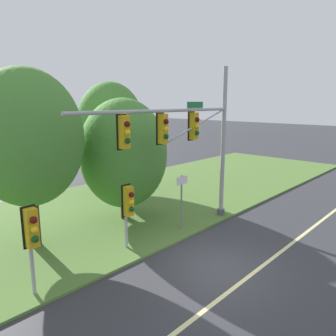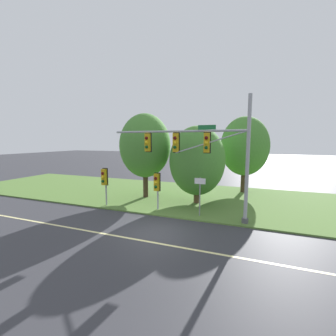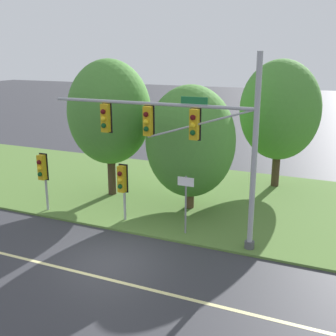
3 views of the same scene
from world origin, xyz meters
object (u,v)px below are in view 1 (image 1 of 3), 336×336
(traffic_signal_mast, at_px, (189,136))
(pedestrian_signal_further_along, at_px, (128,204))
(route_sign_post, at_px, (182,195))
(tree_behind_signpost, at_px, (110,124))
(tree_left_of_mast, at_px, (124,154))
(pedestrian_signal_near_kerb, at_px, (32,233))
(tree_nearest_road, at_px, (27,138))

(traffic_signal_mast, bearing_deg, pedestrian_signal_further_along, 172.19)
(route_sign_post, bearing_deg, tree_behind_signpost, 74.24)
(traffic_signal_mast, relative_size, pedestrian_signal_further_along, 3.39)
(pedestrian_signal_further_along, bearing_deg, tree_left_of_mast, 52.75)
(pedestrian_signal_near_kerb, height_order, route_sign_post, pedestrian_signal_near_kerb)
(tree_nearest_road, bearing_deg, route_sign_post, -30.07)
(pedestrian_signal_near_kerb, relative_size, pedestrian_signal_further_along, 1.07)
(traffic_signal_mast, bearing_deg, tree_behind_signpost, 75.50)
(pedestrian_signal_near_kerb, distance_m, tree_nearest_road, 4.66)
(tree_nearest_road, bearing_deg, pedestrian_signal_near_kerb, -115.28)
(tree_nearest_road, relative_size, tree_left_of_mast, 1.19)
(traffic_signal_mast, height_order, tree_left_of_mast, traffic_signal_mast)
(tree_left_of_mast, distance_m, tree_behind_signpost, 6.40)
(traffic_signal_mast, height_order, route_sign_post, traffic_signal_mast)
(traffic_signal_mast, bearing_deg, route_sign_post, 109.48)
(pedestrian_signal_near_kerb, relative_size, tree_left_of_mast, 0.47)
(pedestrian_signal_further_along, bearing_deg, route_sign_post, -2.29)
(traffic_signal_mast, height_order, pedestrian_signal_further_along, traffic_signal_mast)
(traffic_signal_mast, relative_size, tree_nearest_road, 1.26)
(route_sign_post, distance_m, tree_behind_signpost, 9.17)
(tree_left_of_mast, relative_size, tree_behind_signpost, 0.85)
(tree_left_of_mast, height_order, tree_behind_signpost, tree_behind_signpost)
(pedestrian_signal_near_kerb, height_order, tree_behind_signpost, tree_behind_signpost)
(traffic_signal_mast, bearing_deg, tree_left_of_mast, 107.74)
(pedestrian_signal_near_kerb, relative_size, tree_behind_signpost, 0.40)
(pedestrian_signal_further_along, bearing_deg, traffic_signal_mast, -7.81)
(tree_behind_signpost, bearing_deg, tree_left_of_mast, -121.84)
(tree_behind_signpost, bearing_deg, traffic_signal_mast, -104.50)
(pedestrian_signal_near_kerb, height_order, tree_nearest_road, tree_nearest_road)
(traffic_signal_mast, distance_m, tree_left_of_mast, 3.68)
(pedestrian_signal_near_kerb, xyz_separation_m, tree_behind_signpost, (9.71, 8.72, 2.36))
(pedestrian_signal_further_along, distance_m, tree_nearest_road, 4.79)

